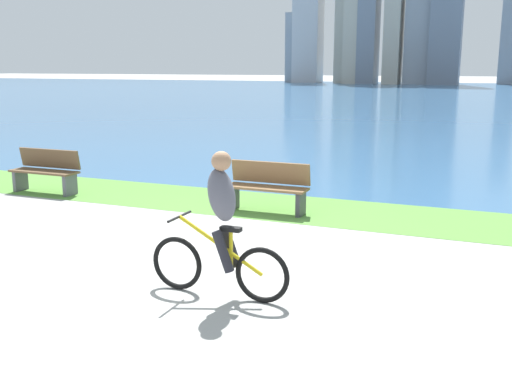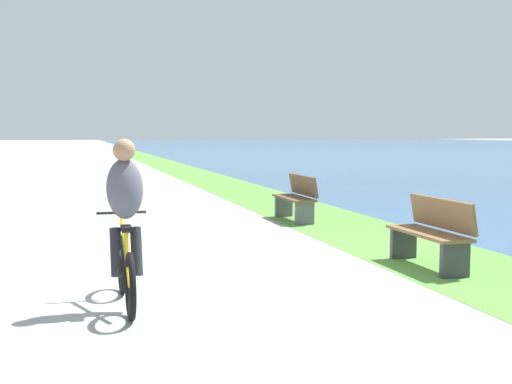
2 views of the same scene
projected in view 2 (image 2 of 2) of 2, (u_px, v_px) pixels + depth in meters
ground_plane at (218, 276)px, 8.19m from camera, size 300.00×300.00×0.00m
grass_strip_bayside at (450, 262)px, 9.03m from camera, size 120.00×2.11×0.01m
cyclist_lead at (125, 224)px, 6.64m from camera, size 1.72×0.52×1.68m
bench_near_path at (297, 198)px, 13.28m from camera, size 1.50×0.47×0.90m
bench_far_along_path at (432, 233)px, 8.66m from camera, size 1.50×0.47×0.90m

